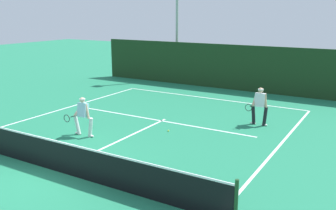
{
  "coord_description": "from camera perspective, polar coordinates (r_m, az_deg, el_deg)",
  "views": [
    {
      "loc": [
        8.22,
        -7.17,
        4.67
      ],
      "look_at": [
        0.81,
        5.3,
        1.0
      ],
      "focal_mm": 39.71,
      "sensor_mm": 36.0,
      "label": 1
    }
  ],
  "objects": [
    {
      "name": "ground_plane",
      "position": [
        11.86,
        -16.92,
        -9.63
      ],
      "size": [
        80.0,
        80.0,
        0.0
      ],
      "primitive_type": "plane",
      "color": "#217B55"
    },
    {
      "name": "court_line_centre",
      "position": [
        14.03,
        -7.28,
        -5.35
      ],
      "size": [
        0.1,
        6.4,
        0.01
      ],
      "primitive_type": "cube",
      "color": "white",
      "rests_on": "ground_plane"
    },
    {
      "name": "player_near",
      "position": [
        14.52,
        -12.95,
        -1.51
      ],
      "size": [
        0.96,
        0.86,
        1.52
      ],
      "rotation": [
        0.0,
        0.0,
        3.15
      ],
      "color": "silver",
      "rests_on": "ground_plane"
    },
    {
      "name": "tennis_ball",
      "position": [
        14.87,
        0.06,
        -3.97
      ],
      "size": [
        0.07,
        0.07,
        0.07
      ],
      "primitive_type": "sphere",
      "color": "#D1E033",
      "rests_on": "ground_plane"
    },
    {
      "name": "tennis_net",
      "position": [
        11.67,
        -17.1,
        -7.34
      ],
      "size": [
        11.52,
        0.09,
        1.11
      ],
      "color": "#1E4723",
      "rests_on": "ground_plane"
    },
    {
      "name": "back_fence_windscreen",
      "position": [
        23.02,
        9.52,
        5.75
      ],
      "size": [
        18.33,
        0.12,
        2.73
      ],
      "primitive_type": "cube",
      "color": "#193419",
      "rests_on": "ground_plane"
    },
    {
      "name": "player_far",
      "position": [
        15.95,
        13.88,
        0.05
      ],
      "size": [
        0.81,
        0.85,
        1.61
      ],
      "rotation": [
        0.0,
        0.0,
        3.13
      ],
      "color": "black",
      "rests_on": "ground_plane"
    },
    {
      "name": "court_line_baseline_far",
      "position": [
        20.64,
        6.41,
        1.04
      ],
      "size": [
        10.52,
        0.1,
        0.01
      ],
      "primitive_type": "cube",
      "color": "white",
      "rests_on": "ground_plane"
    },
    {
      "name": "light_pole",
      "position": [
        25.85,
        1.41,
        15.35
      ],
      "size": [
        0.55,
        0.44,
        8.63
      ],
      "color": "#9EA39E",
      "rests_on": "ground_plane"
    },
    {
      "name": "court_line_service",
      "position": [
        16.3,
        -0.99,
        -2.44
      ],
      "size": [
        8.57,
        0.1,
        0.01
      ],
      "primitive_type": "cube",
      "color": "white",
      "rests_on": "ground_plane"
    }
  ]
}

